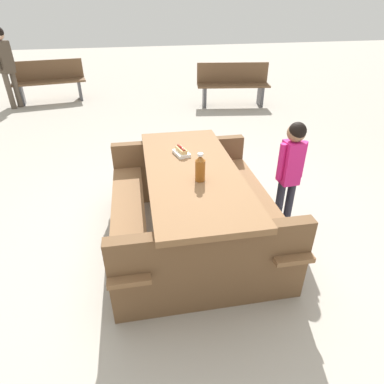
{
  "coord_description": "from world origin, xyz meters",
  "views": [
    {
      "loc": [
        -2.36,
        0.52,
        1.97
      ],
      "look_at": [
        0.0,
        0.0,
        0.52
      ],
      "focal_mm": 30.26,
      "sensor_mm": 36.0,
      "label": 1
    }
  ],
  "objects_px": {
    "picnic_table": "(192,200)",
    "park_bench_mid": "(233,83)",
    "hotdog_tray": "(181,152)",
    "bystander_adult": "(4,58)",
    "soda_bottle": "(200,168)",
    "park_bench_far": "(49,80)",
    "child_in_coat": "(291,163)"
  },
  "relations": [
    {
      "from": "picnic_table",
      "to": "park_bench_mid",
      "type": "height_order",
      "value": "park_bench_mid"
    },
    {
      "from": "hotdog_tray",
      "to": "bystander_adult",
      "type": "height_order",
      "value": "bystander_adult"
    },
    {
      "from": "picnic_table",
      "to": "bystander_adult",
      "type": "xyz_separation_m",
      "value": [
        5.09,
        2.67,
        0.55
      ]
    },
    {
      "from": "picnic_table",
      "to": "hotdog_tray",
      "type": "xyz_separation_m",
      "value": [
        0.3,
        0.03,
        0.34
      ]
    },
    {
      "from": "picnic_table",
      "to": "hotdog_tray",
      "type": "bearing_deg",
      "value": 6.16
    },
    {
      "from": "picnic_table",
      "to": "soda_bottle",
      "type": "relative_size",
      "value": 8.09
    },
    {
      "from": "hotdog_tray",
      "to": "soda_bottle",
      "type": "bearing_deg",
      "value": -174.25
    },
    {
      "from": "park_bench_far",
      "to": "park_bench_mid",
      "type": "bearing_deg",
      "value": -107.06
    },
    {
      "from": "child_in_coat",
      "to": "bystander_adult",
      "type": "relative_size",
      "value": 0.69
    },
    {
      "from": "picnic_table",
      "to": "child_in_coat",
      "type": "bearing_deg",
      "value": -87.81
    },
    {
      "from": "bystander_adult",
      "to": "picnic_table",
      "type": "bearing_deg",
      "value": -152.34
    },
    {
      "from": "park_bench_far",
      "to": "bystander_adult",
      "type": "xyz_separation_m",
      "value": [
        -0.4,
        0.67,
        0.54
      ]
    },
    {
      "from": "picnic_table",
      "to": "soda_bottle",
      "type": "xyz_separation_m",
      "value": [
        -0.21,
        -0.02,
        0.41
      ]
    },
    {
      "from": "soda_bottle",
      "to": "park_bench_far",
      "type": "relative_size",
      "value": 0.15
    },
    {
      "from": "soda_bottle",
      "to": "hotdog_tray",
      "type": "xyz_separation_m",
      "value": [
        0.51,
        0.05,
        -0.07
      ]
    },
    {
      "from": "soda_bottle",
      "to": "bystander_adult",
      "type": "relative_size",
      "value": 0.15
    },
    {
      "from": "picnic_table",
      "to": "hotdog_tray",
      "type": "relative_size",
      "value": 9.27
    },
    {
      "from": "picnic_table",
      "to": "park_bench_mid",
      "type": "bearing_deg",
      "value": -23.05
    },
    {
      "from": "soda_bottle",
      "to": "park_bench_mid",
      "type": "distance_m",
      "value": 4.89
    },
    {
      "from": "soda_bottle",
      "to": "bystander_adult",
      "type": "bearing_deg",
      "value": 26.9
    },
    {
      "from": "hotdog_tray",
      "to": "child_in_coat",
      "type": "relative_size",
      "value": 0.19
    },
    {
      "from": "picnic_table",
      "to": "park_bench_far",
      "type": "bearing_deg",
      "value": 20.02
    },
    {
      "from": "picnic_table",
      "to": "hotdog_tray",
      "type": "distance_m",
      "value": 0.45
    },
    {
      "from": "hotdog_tray",
      "to": "park_bench_mid",
      "type": "relative_size",
      "value": 0.13
    },
    {
      "from": "soda_bottle",
      "to": "park_bench_far",
      "type": "distance_m",
      "value": 6.06
    },
    {
      "from": "park_bench_mid",
      "to": "bystander_adult",
      "type": "relative_size",
      "value": 1.0
    },
    {
      "from": "park_bench_mid",
      "to": "child_in_coat",
      "type": "bearing_deg",
      "value": 168.08
    },
    {
      "from": "child_in_coat",
      "to": "park_bench_mid",
      "type": "height_order",
      "value": "child_in_coat"
    },
    {
      "from": "hotdog_tray",
      "to": "child_in_coat",
      "type": "height_order",
      "value": "child_in_coat"
    },
    {
      "from": "picnic_table",
      "to": "park_bench_mid",
      "type": "distance_m",
      "value": 4.69
    },
    {
      "from": "child_in_coat",
      "to": "park_bench_mid",
      "type": "bearing_deg",
      "value": -11.92
    },
    {
      "from": "park_bench_mid",
      "to": "hotdog_tray",
      "type": "bearing_deg",
      "value": 155.04
    }
  ]
}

